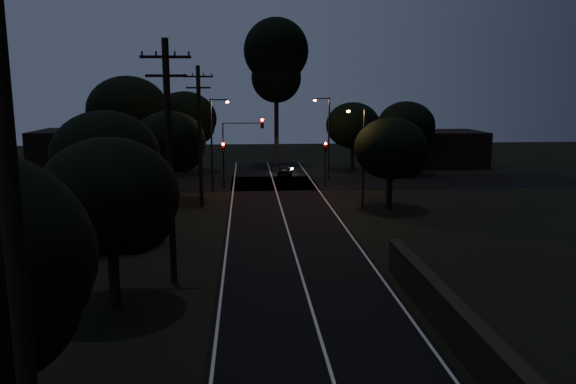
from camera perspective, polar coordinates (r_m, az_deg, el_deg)
road_surface at (r=42.37m, az=-0.73°, el=-1.56°), size 60.00×70.00×0.03m
utility_pole_near at (r=9.30m, az=-25.86°, el=-6.99°), size 2.20×0.30×12.00m
utility_pole_mid at (r=25.66m, az=-11.95°, el=3.27°), size 2.20×0.30×11.00m
utility_pole_far at (r=42.51m, az=-8.96°, el=5.82°), size 2.20×0.30×10.50m
tree_left_b at (r=23.14m, az=-17.27°, el=-0.74°), size 5.52×5.52×7.01m
tree_left_c at (r=33.25m, az=-17.70°, el=3.26°), size 6.07×6.07×7.67m
tree_left_d at (r=44.69m, az=-11.69°, el=4.86°), size 5.64×5.64×7.16m
tree_far_nw at (r=60.51m, az=-10.25°, el=7.20°), size 6.76×6.76×8.56m
tree_far_w at (r=57.22m, az=-15.69°, el=7.79°), size 7.89×7.89×10.06m
tree_far_ne at (r=61.40m, az=6.81°, el=6.62°), size 5.84×5.84×7.39m
tree_far_e at (r=59.67m, az=12.12°, el=6.46°), size 5.95×5.95×7.55m
tree_right_a at (r=41.79m, az=10.68°, el=4.21°), size 5.35×5.35×6.81m
tall_pine at (r=65.41m, az=-1.20°, el=13.32°), size 7.36×7.36×16.73m
building_left at (r=64.97m, az=-19.89°, el=3.99°), size 10.00×8.00×4.40m
building_right at (r=67.50m, az=15.30°, el=4.30°), size 9.00×7.00×4.00m
signal_left at (r=50.63m, az=-6.58°, el=3.60°), size 0.28×0.35×4.10m
signal_right at (r=51.09m, az=3.80°, el=3.71°), size 0.28×0.35×4.10m
signal_mast at (r=50.43m, az=-4.70°, el=5.32°), size 3.70×0.35×6.25m
streetlight_a at (r=48.50m, az=-7.55°, el=5.41°), size 1.66×0.26×8.00m
streetlight_b at (r=54.97m, az=3.97°, el=6.07°), size 1.66×0.26×8.00m
streetlight_c at (r=41.36m, az=7.47°, el=4.15°), size 1.46×0.26×7.50m
car at (r=56.98m, az=-0.34°, el=2.15°), size 1.90×3.58×1.16m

